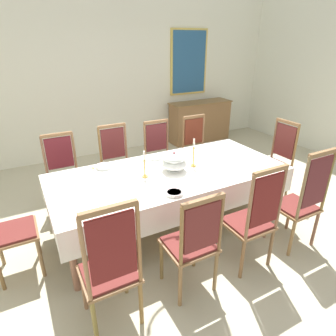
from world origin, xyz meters
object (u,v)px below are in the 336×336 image
at_px(sideboard, 200,121).
at_px(candlestick_east, 194,155).
at_px(chair_north_c, 160,154).
at_px(chair_north_d, 197,147).
at_px(dining_table, 170,177).
at_px(framed_painting, 189,62).
at_px(chair_north_b, 117,162).
at_px(bowl_near_right, 155,157).
at_px(soup_tureen, 174,162).
at_px(spoon_primary, 93,169).
at_px(chair_south_d, 302,200).
at_px(chair_head_east, 276,158).
at_px(candlestick_west, 145,167).
at_px(chair_south_b, 193,242).
at_px(bowl_near_left, 104,166).
at_px(chair_head_west, 4,226).
at_px(bowl_far_left, 174,193).
at_px(chair_south_c, 253,218).
at_px(chair_north_a, 64,172).
at_px(chair_south_a, 111,267).
at_px(spoon_secondary, 162,156).

bearing_deg(sideboard, candlestick_east, 54.48).
bearing_deg(chair_north_c, chair_north_d, 179.99).
distance_m(dining_table, framed_painting, 3.70).
xyz_separation_m(chair_north_c, candlestick_east, (-0.05, -1.02, 0.34)).
bearing_deg(chair_north_b, bowl_near_right, 120.26).
bearing_deg(soup_tureen, spoon_primary, 149.46).
bearing_deg(chair_south_d, chair_head_east, 54.80).
bearing_deg(candlestick_west, chair_south_b, -89.91).
bearing_deg(chair_head_east, chair_north_d, 35.44).
distance_m(bowl_near_left, spoon_primary, 0.13).
bearing_deg(chair_head_west, chair_head_east, 90.00).
bearing_deg(chair_head_east, chair_north_b, 64.23).
xyz_separation_m(dining_table, bowl_far_left, (-0.23, -0.51, 0.09)).
xyz_separation_m(chair_south_d, chair_head_east, (0.73, 1.03, -0.03)).
height_order(chair_north_c, bowl_near_right, chair_north_c).
xyz_separation_m(chair_north_b, chair_north_d, (1.39, -0.00, -0.01)).
relative_size(chair_south_c, candlestick_east, 3.28).
relative_size(bowl_near_right, framed_painting, 0.12).
distance_m(chair_north_a, bowl_far_left, 1.76).
distance_m(dining_table, bowl_far_left, 0.57).
bearing_deg(chair_south_b, soup_tureen, 69.75).
relative_size(chair_south_a, chair_north_b, 1.11).
height_order(bowl_far_left, framed_painting, framed_painting).
xyz_separation_m(chair_south_b, sideboard, (2.55, 3.68, -0.10)).
distance_m(candlestick_east, framed_painting, 3.48).
distance_m(chair_north_d, sideboard, 2.01).
bearing_deg(chair_south_a, spoon_primary, 79.45).
height_order(chair_head_west, soup_tureen, chair_head_west).
bearing_deg(sideboard, soup_tureen, 50.76).
height_order(chair_south_a, chair_head_west, chair_south_a).
bearing_deg(bowl_near_left, bowl_far_left, -66.07).
bearing_deg(chair_south_d, dining_table, 136.04).
relative_size(chair_north_b, chair_head_west, 0.98).
xyz_separation_m(chair_south_a, candlestick_east, (1.40, 1.03, 0.30)).
xyz_separation_m(bowl_near_right, sideboard, (2.21, 2.22, -0.32)).
relative_size(bowl_near_left, framed_painting, 0.15).
bearing_deg(bowl_far_left, chair_south_c, -40.29).
bearing_deg(framed_painting, chair_north_a, -148.73).
bearing_deg(chair_north_c, dining_table, 69.72).
bearing_deg(chair_south_a, soup_tureen, 42.40).
bearing_deg(framed_painting, chair_north_d, -117.21).
bearing_deg(chair_north_c, bowl_far_left, 68.42).
distance_m(chair_north_c, chair_north_d, 0.69).
height_order(bowl_near_right, spoon_secondary, bowl_near_right).
xyz_separation_m(chair_north_a, chair_north_c, (1.45, -0.00, -0.00)).
bearing_deg(soup_tureen, candlestick_east, -0.00).
bearing_deg(bowl_near_right, chair_head_east, -13.92).
relative_size(dining_table, chair_north_a, 2.60).
xyz_separation_m(chair_head_west, spoon_primary, (1.00, 0.50, 0.19)).
bearing_deg(bowl_far_left, candlestick_west, 100.61).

